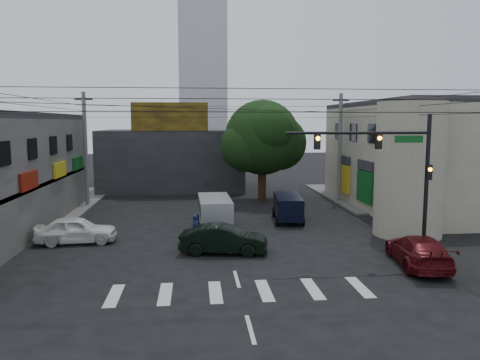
{
  "coord_description": "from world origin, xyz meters",
  "views": [
    {
      "loc": [
        -1.77,
        -22.63,
        6.82
      ],
      "look_at": [
        0.83,
        4.0,
        3.49
      ],
      "focal_mm": 35.0,
      "sensor_mm": 36.0,
      "label": 1
    }
  ],
  "objects": [
    {
      "name": "dark_sedan",
      "position": [
        -0.31,
        1.1,
        0.75
      ],
      "size": [
        2.98,
        5.03,
        1.5
      ],
      "primitive_type": "imported",
      "rotation": [
        0.0,
        0.0,
        1.41
      ],
      "color": "black",
      "rests_on": "ground"
    },
    {
      "name": "white_compact",
      "position": [
        -8.48,
        4.0,
        0.76
      ],
      "size": [
        2.51,
        4.73,
        1.51
      ],
      "primitive_type": "imported",
      "rotation": [
        0.0,
        0.0,
        1.65
      ],
      "color": "white",
      "rests_on": "ground"
    },
    {
      "name": "navy_van",
      "position": [
        4.6,
        8.67,
        0.89
      ],
      "size": [
        4.78,
        2.57,
        1.78
      ],
      "primitive_type": null,
      "rotation": [
        0.0,
        0.0,
        1.47
      ],
      "color": "black",
      "rests_on": "ground"
    },
    {
      "name": "billboard",
      "position": [
        -4.0,
        21.1,
        7.3
      ],
      "size": [
        7.0,
        0.3,
        2.6
      ],
      "primitive_type": "cube",
      "color": "olive",
      "rests_on": "building_far"
    },
    {
      "name": "building_right",
      "position": [
        18.0,
        13.0,
        4.0
      ],
      "size": [
        14.0,
        18.0,
        8.0
      ],
      "primitive_type": "cube",
      "color": "gray",
      "rests_on": "ground"
    },
    {
      "name": "utility_pole_far_left",
      "position": [
        -10.5,
        16.0,
        4.6
      ],
      "size": [
        0.32,
        0.32,
        9.2
      ],
      "primitive_type": "cylinder",
      "color": "#59595B",
      "rests_on": "ground"
    },
    {
      "name": "maroon_sedan",
      "position": [
        8.75,
        -1.96,
        0.74
      ],
      "size": [
        3.55,
        5.7,
        1.48
      ],
      "primitive_type": "imported",
      "rotation": [
        0.0,
        0.0,
        2.99
      ],
      "color": "#4B0A0E",
      "rests_on": "ground"
    },
    {
      "name": "ground",
      "position": [
        0.0,
        0.0,
        0.0
      ],
      "size": [
        160.0,
        160.0,
        0.0
      ],
      "primitive_type": "plane",
      "color": "black",
      "rests_on": "ground"
    },
    {
      "name": "silver_minivan",
      "position": [
        -0.53,
        6.85,
        1.01
      ],
      "size": [
        4.79,
        2.21,
        2.02
      ],
      "primitive_type": null,
      "rotation": [
        0.0,
        0.0,
        1.6
      ],
      "color": "#A3A7AB",
      "rests_on": "ground"
    },
    {
      "name": "street_tree",
      "position": [
        4.0,
        17.0,
        5.47
      ],
      "size": [
        6.4,
        6.4,
        8.7
      ],
      "color": "black",
      "rests_on": "ground"
    },
    {
      "name": "utility_pole_far_right",
      "position": [
        10.5,
        16.0,
        4.6
      ],
      "size": [
        0.32,
        0.32,
        9.2
      ],
      "primitive_type": "cylinder",
      "color": "#59595B",
      "rests_on": "ground"
    },
    {
      "name": "corner_column",
      "position": [
        11.0,
        4.0,
        4.0
      ],
      "size": [
        4.0,
        4.0,
        8.0
      ],
      "primitive_type": "cylinder",
      "color": "gray",
      "rests_on": "ground"
    },
    {
      "name": "sidewalk_far_right",
      "position": [
        18.0,
        18.0,
        0.07
      ],
      "size": [
        16.0,
        16.0,
        0.15
      ],
      "primitive_type": "cube",
      "color": "#514F4C",
      "rests_on": "ground"
    },
    {
      "name": "tower_distant",
      "position": [
        0.0,
        70.0,
        22.0
      ],
      "size": [
        9.0,
        9.0,
        44.0
      ],
      "primitive_type": "cube",
      "color": "silver",
      "rests_on": "ground"
    },
    {
      "name": "traffic_officer",
      "position": [
        -1.74,
        2.98,
        0.85
      ],
      "size": [
        1.02,
        1.02,
        1.7
      ],
      "primitive_type": "imported",
      "rotation": [
        0.0,
        0.0,
        0.72
      ],
      "color": "#121F40",
      "rests_on": "ground"
    },
    {
      "name": "traffic_gantry",
      "position": [
        7.82,
        -1.0,
        4.83
      ],
      "size": [
        7.1,
        0.35,
        7.2
      ],
      "color": "black",
      "rests_on": "ground"
    },
    {
      "name": "building_far",
      "position": [
        -4.0,
        26.0,
        3.0
      ],
      "size": [
        14.0,
        10.0,
        6.0
      ],
      "primitive_type": "cube",
      "color": "#232326",
      "rests_on": "ground"
    },
    {
      "name": "sidewalk_far_left",
      "position": [
        -18.0,
        18.0,
        0.07
      ],
      "size": [
        16.0,
        16.0,
        0.15
      ],
      "primitive_type": "cube",
      "color": "#514F4C",
      "rests_on": "ground"
    }
  ]
}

